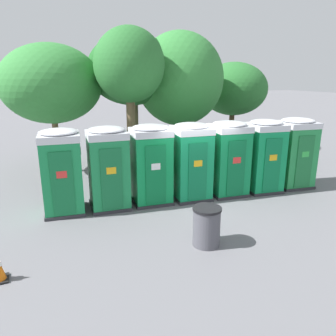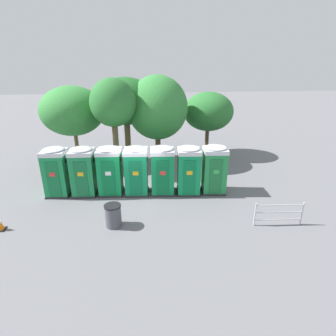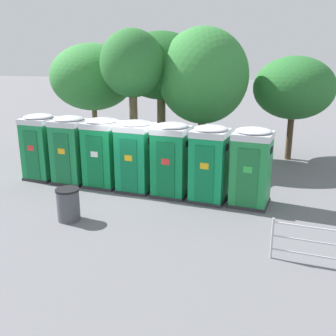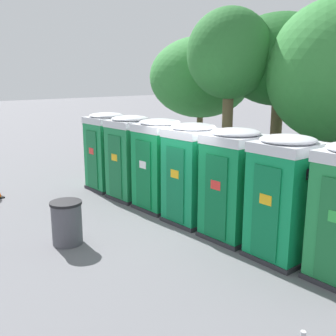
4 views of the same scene
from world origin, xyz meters
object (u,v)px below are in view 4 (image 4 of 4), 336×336
at_px(street_tree_0, 201,78).
at_px(street_tree_3, 334,72).
at_px(street_tree_4, 230,55).
at_px(street_tree_2, 280,61).
at_px(portapotty_4, 233,184).
at_px(portapotty_3, 192,173).
at_px(trash_can, 67,223).
at_px(portapotty_1, 131,157).
at_px(portapotty_2, 160,164).
at_px(portapotty_5, 284,197).
at_px(portapotty_0, 107,151).

relative_size(street_tree_0, street_tree_3, 0.89).
distance_m(street_tree_0, street_tree_4, 3.36).
bearing_deg(street_tree_2, portapotty_4, -71.20).
xyz_separation_m(portapotty_3, trash_can, (-1.10, -2.99, -0.79)).
bearing_deg(portapotty_1, trash_can, -64.23).
distance_m(portapotty_3, street_tree_2, 5.71).
relative_size(portapotty_4, trash_can, 2.60).
relative_size(portapotty_1, trash_can, 2.60).
bearing_deg(portapotty_4, portapotty_2, 172.79).
distance_m(portapotty_4, street_tree_0, 7.60).
height_order(street_tree_0, street_tree_4, street_tree_4).
relative_size(portapotty_4, street_tree_0, 0.49).
xyz_separation_m(portapotty_3, street_tree_2, (-0.38, 4.91, 2.90)).
bearing_deg(portapotty_2, street_tree_0, 117.05).
distance_m(portapotty_4, trash_can, 3.83).
bearing_deg(trash_can, portapotty_2, 94.28).
distance_m(portapotty_3, street_tree_0, 6.65).
bearing_deg(street_tree_4, portapotty_5, -41.68).
xyz_separation_m(portapotty_5, street_tree_4, (-3.77, 3.36, 3.02)).
height_order(portapotty_3, trash_can, portapotty_3).
distance_m(portapotty_5, street_tree_4, 5.89).
bearing_deg(portapotty_0, portapotty_1, -6.74).
xyz_separation_m(portapotty_3, portapotty_5, (2.68, -0.34, 0.00)).
relative_size(portapotty_2, street_tree_2, 0.44).
relative_size(portapotty_0, trash_can, 2.60).
bearing_deg(trash_can, street_tree_3, 69.71).
bearing_deg(portapotty_0, street_tree_0, 86.65).
height_order(street_tree_3, street_tree_4, street_tree_3).
bearing_deg(portapotty_5, street_tree_0, 140.68).
relative_size(portapotty_0, street_tree_2, 0.44).
bearing_deg(portapotty_2, street_tree_3, 54.82).
distance_m(portapotty_0, portapotty_2, 2.70).
relative_size(portapotty_3, street_tree_0, 0.49).
height_order(portapotty_2, portapotty_3, same).
distance_m(street_tree_0, street_tree_3, 5.43).
relative_size(street_tree_0, street_tree_2, 0.91).
bearing_deg(portapotty_1, street_tree_0, 103.08).
bearing_deg(street_tree_3, portapotty_1, -136.45).
bearing_deg(portapotty_0, portapotty_2, -5.66).
xyz_separation_m(portapotty_1, portapotty_4, (4.03, -0.45, -0.00)).
xyz_separation_m(portapotty_4, street_tree_0, (-5.11, 5.10, 2.37)).
bearing_deg(portapotty_3, portapotty_0, 173.56).
bearing_deg(street_tree_2, street_tree_3, -14.13).
height_order(portapotty_1, trash_can, portapotty_1).
distance_m(portapotty_2, street_tree_4, 4.15).
bearing_deg(street_tree_2, trash_can, -95.23).
xyz_separation_m(street_tree_2, street_tree_4, (-0.71, -1.89, 0.12)).
relative_size(portapotty_2, portapotty_4, 1.00).
bearing_deg(street_tree_4, portapotty_1, -120.38).
bearing_deg(portapotty_1, street_tree_2, 63.39).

